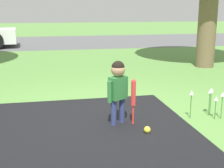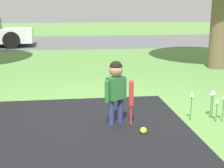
# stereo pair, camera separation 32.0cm
# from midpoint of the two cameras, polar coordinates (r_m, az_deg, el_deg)

# --- Properties ---
(ground_plane) EXTENTS (60.00, 60.00, 0.00)m
(ground_plane) POSITION_cam_midpoint_polar(r_m,az_deg,el_deg) (4.61, 1.21, -6.07)
(ground_plane) COLOR #5B8C42
(street_strip) EXTENTS (40.00, 6.00, 0.01)m
(street_strip) POSITION_cam_midpoint_polar(r_m,az_deg,el_deg) (15.04, -4.98, 7.78)
(street_strip) COLOR #59595B
(street_strip) RESTS_ON ground
(child) EXTENTS (0.32, 0.24, 0.88)m
(child) POSITION_cam_midpoint_polar(r_m,az_deg,el_deg) (4.18, 2.91, 0.03)
(child) COLOR navy
(child) RESTS_ON ground
(baseball_bat) EXTENTS (0.06, 0.06, 0.64)m
(baseball_bat) POSITION_cam_midpoint_polar(r_m,az_deg,el_deg) (4.21, 5.72, -2.17)
(baseball_bat) COLOR red
(baseball_bat) RESTS_ON ground
(sports_ball) EXTENTS (0.09, 0.09, 0.09)m
(sports_ball) POSITION_cam_midpoint_polar(r_m,az_deg,el_deg) (4.04, 8.05, -8.46)
(sports_ball) COLOR yellow
(sports_ball) RESTS_ON ground
(flower_bed) EXTENTS (0.71, 0.28, 0.42)m
(flower_bed) POSITION_cam_midpoint_polar(r_m,az_deg,el_deg) (4.69, 20.40, -2.35)
(flower_bed) COLOR #38702D
(flower_bed) RESTS_ON ground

